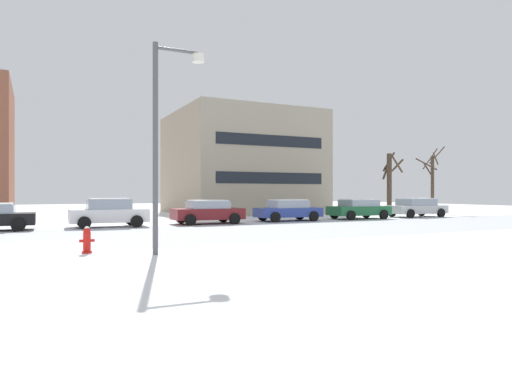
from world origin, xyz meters
TOP-DOWN VIEW (x-y plane):
  - ground_plane at (0.00, 0.00)m, footprint 120.00×120.00m
  - road_surface at (0.00, 3.64)m, footprint 80.00×9.29m
  - fire_hydrant at (2.31, -1.28)m, footprint 0.44×0.30m
  - street_lamp at (4.33, -2.54)m, footprint 1.58×0.36m
  - parked_car_white at (4.44, 9.25)m, footprint 4.01×2.23m
  - parked_car_maroon at (9.97, 9.20)m, footprint 4.10×2.21m
  - parked_car_blue at (15.50, 9.42)m, footprint 4.26×2.10m
  - parked_car_green at (21.03, 9.24)m, footprint 4.25×2.20m
  - parked_car_silver at (26.57, 9.44)m, footprint 4.57×2.25m
  - tree_far_mid at (31.62, 12.63)m, footprint 2.10×2.08m
  - tree_far_right at (26.66, 12.36)m, footprint 1.52×1.71m
  - building_far_right at (17.82, 22.03)m, footprint 11.82×11.97m

SIDE VIEW (x-z plane):
  - ground_plane at x=0.00m, z-range 0.00..0.00m
  - road_surface at x=0.00m, z-range 0.00..0.00m
  - fire_hydrant at x=2.31m, z-range 0.00..0.82m
  - parked_car_green at x=21.03m, z-range 0.02..1.40m
  - parked_car_blue at x=15.50m, z-range 0.02..1.41m
  - parked_car_maroon at x=9.97m, z-range 0.02..1.42m
  - parked_car_silver at x=26.57m, z-range 0.02..1.43m
  - parked_car_white at x=4.44m, z-range 0.01..1.53m
  - tree_far_right at x=26.66m, z-range 0.19..5.31m
  - tree_far_mid at x=31.62m, z-range -0.03..5.76m
  - street_lamp at x=4.33m, z-range 0.64..6.90m
  - building_far_right at x=17.82m, z-range 0.00..9.02m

